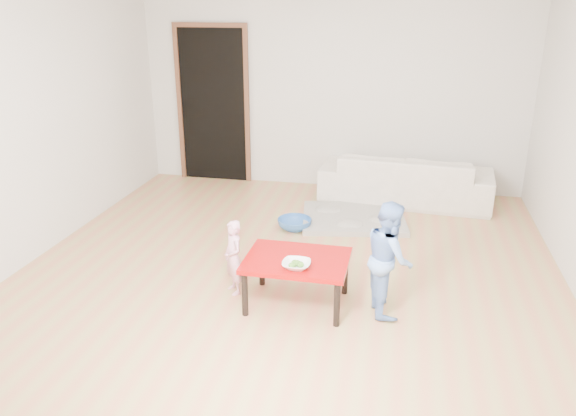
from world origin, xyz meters
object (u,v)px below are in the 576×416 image
(bowl, at_px, (296,265))
(child_blue, at_px, (389,258))
(child_pink, at_px, (233,257))
(basin, at_px, (295,224))
(red_table, at_px, (297,281))
(sofa, at_px, (405,178))

(bowl, relative_size, child_blue, 0.24)
(child_pink, bearing_deg, child_blue, 49.42)
(child_pink, bearing_deg, basin, 131.96)
(bowl, xyz_separation_m, child_pink, (-0.60, 0.26, -0.12))
(red_table, distance_m, child_blue, 0.78)
(bowl, xyz_separation_m, child_blue, (0.71, 0.23, 0.02))
(sofa, bearing_deg, child_blue, 92.29)
(sofa, relative_size, child_blue, 2.21)
(red_table, relative_size, child_pink, 1.27)
(child_blue, relative_size, basin, 2.49)
(child_blue, height_order, basin, child_blue)
(child_blue, bearing_deg, bowl, 93.48)
(bowl, bearing_deg, child_blue, 17.92)
(sofa, distance_m, red_table, 2.90)
(sofa, distance_m, child_blue, 2.73)
(sofa, bearing_deg, child_pink, 66.80)
(child_pink, relative_size, basin, 1.75)
(bowl, bearing_deg, red_table, 99.60)
(bowl, distance_m, child_pink, 0.66)
(child_pink, height_order, basin, child_pink)
(basin, bearing_deg, sofa, 45.27)
(red_table, bearing_deg, basin, 101.91)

